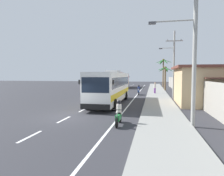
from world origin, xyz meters
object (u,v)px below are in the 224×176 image
utility_pole_nearest (193,47)px  utility_pole_mid (173,62)px  motorcycle_beside_bus (139,91)px  palm_second (165,74)px  motorcycle_trailing (119,115)px  pedestrian_near_kerb (155,88)px  coach_bus_far_lane (120,80)px  palm_nearest (163,67)px  coach_bus_foreground (111,86)px

utility_pole_nearest → utility_pole_mid: (0.43, 15.54, 0.08)m
motorcycle_beside_bus → palm_second: bearing=64.7°
motorcycle_beside_bus → utility_pole_mid: (4.85, -3.02, 4.19)m
motorcycle_beside_bus → motorcycle_trailing: (0.09, -18.95, 0.00)m
motorcycle_beside_bus → pedestrian_near_kerb: (2.50, 1.84, 0.43)m
coach_bus_far_lane → palm_nearest: palm_nearest is taller
motorcycle_beside_bus → utility_pole_nearest: utility_pole_nearest is taller
coach_bus_foreground → palm_nearest: 32.08m
palm_second → pedestrian_near_kerb: bearing=-104.7°
pedestrian_near_kerb → utility_pole_mid: bearing=98.9°
palm_nearest → utility_pole_mid: bearing=-89.7°
palm_second → utility_pole_mid: bearing=-88.7°
utility_pole_mid → palm_nearest: (-0.11, 24.13, 0.28)m
motorcycle_beside_bus → palm_second: (4.56, 9.68, 2.65)m
motorcycle_trailing → palm_nearest: (4.66, 40.06, 4.46)m
coach_bus_far_lane → utility_pole_nearest: bearing=-74.1°
motorcycle_beside_bus → coach_bus_foreground: bearing=-103.2°
motorcycle_beside_bus → pedestrian_near_kerb: pedestrian_near_kerb is taller
coach_bus_foreground → palm_nearest: size_ratio=1.66×
coach_bus_far_lane → utility_pole_nearest: utility_pole_nearest is taller
pedestrian_near_kerb → utility_pole_nearest: size_ratio=0.20×
coach_bus_foreground → motorcycle_trailing: 9.35m
coach_bus_foreground → pedestrian_near_kerb: coach_bus_foreground is taller
coach_bus_far_lane → palm_nearest: size_ratio=1.46×
coach_bus_foreground → motorcycle_trailing: (2.44, -8.93, -1.26)m
motorcycle_beside_bus → utility_pole_mid: 7.08m
coach_bus_foreground → utility_pole_nearest: size_ratio=1.37×
coach_bus_far_lane → motorcycle_beside_bus: (5.76, -17.20, -1.34)m
motorcycle_beside_bus → palm_second: palm_second is taller
utility_pole_nearest → palm_nearest: bearing=89.5°
motorcycle_trailing → palm_nearest: palm_nearest is taller
motorcycle_beside_bus → utility_pole_mid: utility_pole_mid is taller
motorcycle_beside_bus → palm_second: 11.02m
palm_nearest → palm_second: 11.58m
pedestrian_near_kerb → palm_second: (2.06, 7.83, 2.21)m
motorcycle_trailing → utility_pole_mid: size_ratio=0.22×
palm_nearest → utility_pole_nearest: bearing=-90.5°
coach_bus_far_lane → pedestrian_near_kerb: coach_bus_far_lane is taller
motorcycle_beside_bus → palm_nearest: (4.75, 21.12, 4.47)m
coach_bus_foreground → palm_second: 20.91m
palm_nearest → pedestrian_near_kerb: bearing=-96.6°
motorcycle_trailing → motorcycle_beside_bus: bearing=90.3°
motorcycle_beside_bus → utility_pole_mid: size_ratio=0.22×
utility_pole_mid → pedestrian_near_kerb: bearing=115.8°
motorcycle_beside_bus → pedestrian_near_kerb: bearing=36.4°
coach_bus_foreground → palm_nearest: palm_nearest is taller
pedestrian_near_kerb → utility_pole_mid: 6.57m
coach_bus_foreground → coach_bus_far_lane: bearing=97.1°
utility_pole_mid → motorcycle_beside_bus: bearing=148.1°
coach_bus_far_lane → palm_second: palm_second is taller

